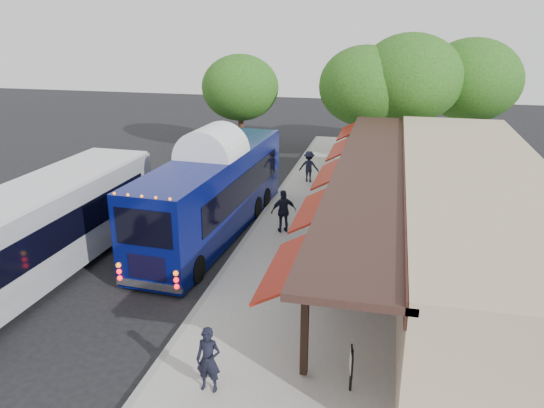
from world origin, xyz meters
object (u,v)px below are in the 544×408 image
Objects in this scene: coach_bus at (213,189)px; ped_c at (284,211)px; ped_a at (208,360)px; ped_b at (332,196)px; city_bus at (33,232)px; ped_d at (309,166)px; sign_board at (351,363)px.

coach_bus reaches higher than ped_c.
ped_a is 12.53m from ped_b.
ped_c is at bearing 40.21° from city_bus.
ped_c is (-1.71, -2.38, -0.01)m from ped_b.
coach_bus is at bearing 51.87° from city_bus.
sign_board is at bearing 103.52° from ped_d.
city_bus reaches higher than ped_a.
ped_b is at bearing 85.26° from ped_a.
coach_bus is 11.03m from sign_board.
sign_board is (3.69, -16.66, -0.08)m from ped_d.
coach_bus is at bearing -17.61° from ped_c.
coach_bus is 3.01m from ped_c.
city_bus is 6.75× the size of ped_c.
ped_b is 11.90m from sign_board.
ped_b is 1.01× the size of ped_c.
city_bus is 8.77m from ped_a.
coach_bus is 6.27× the size of ped_b.
city_bus is at bearing 154.36° from sign_board.
ped_a is at bearing -68.32° from coach_bus.
ped_d is (-1.84, 4.91, -0.07)m from ped_b.
ped_c is at bearing 12.59° from coach_bus.
city_bus is 6.69× the size of ped_b.
coach_bus is at bearing 71.73° from ped_d.
ped_c is (7.33, 5.82, -0.74)m from city_bus.
ped_c reaches higher than ped_a.
ped_b reaches higher than sign_board.
ped_d is at bearing 74.34° from coach_bus.
ped_b reaches higher than ped_c.
sign_board is (10.89, -3.55, -0.88)m from city_bus.
ped_d is 17.07m from sign_board.
ped_a is at bearing -27.39° from city_bus.
sign_board is at bearing 84.24° from ped_c.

